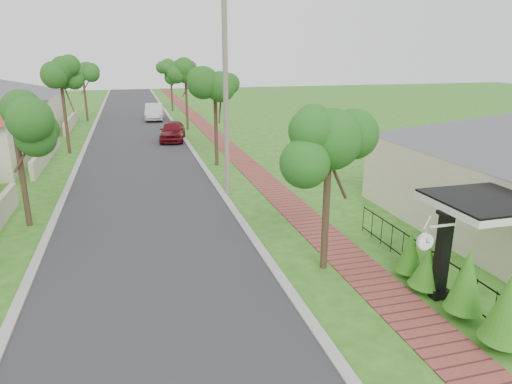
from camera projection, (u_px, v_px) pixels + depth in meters
name	position (u px, v px, depth m)	size (l,w,h in m)	color
ground	(271.00, 301.00, 12.51)	(160.00, 160.00, 0.00)	#2B6117
road	(139.00, 156.00, 30.20)	(7.00, 120.00, 0.02)	#28282B
kerb_right	(194.00, 153.00, 31.12)	(0.30, 120.00, 0.10)	#9E9E99
kerb_left	(80.00, 159.00, 29.27)	(0.30, 120.00, 0.10)	#9E9E99
sidewalk	(231.00, 151.00, 31.78)	(1.50, 120.00, 0.03)	brown
porch_post	(442.00, 260.00, 12.41)	(0.48, 0.48, 2.52)	black
picket_fence	(428.00, 262.00, 13.59)	(0.03, 8.02, 1.00)	black
street_trees	(134.00, 80.00, 35.22)	(10.70, 37.65, 5.89)	#382619
hedge_row	(457.00, 283.00, 11.75)	(0.92, 4.54, 2.07)	#166714
parked_car_red	(173.00, 131.00, 35.12)	(1.77, 4.40, 1.50)	#5F0E15
parked_car_white	(154.00, 112.00, 46.14)	(1.70, 4.88, 1.61)	silver
near_tree	(329.00, 150.00, 13.34)	(1.86, 1.86, 4.78)	#382619
utility_pole	(226.00, 96.00, 20.61)	(1.20, 0.24, 9.14)	gray
station_clock	(426.00, 240.00, 11.58)	(1.07, 0.13, 0.64)	white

